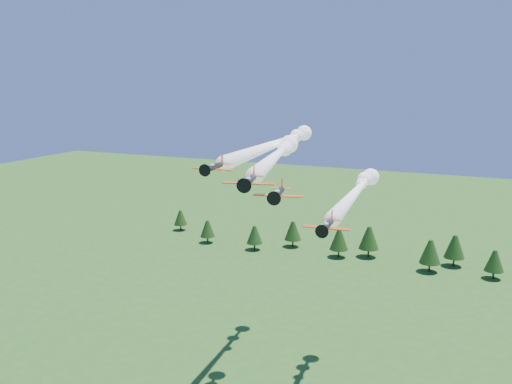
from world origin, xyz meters
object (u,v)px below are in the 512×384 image
at_px(plane_lead, 277,155).
at_px(plane_slot, 278,193).
at_px(plane_right, 357,190).
at_px(plane_left, 277,143).

bearing_deg(plane_lead, plane_slot, -80.19).
distance_m(plane_right, plane_slot, 22.11).
height_order(plane_lead, plane_right, plane_lead).
bearing_deg(plane_slot, plane_left, 99.85).
relative_size(plane_left, plane_slot, 6.53).
bearing_deg(plane_lead, plane_left, 98.10).
relative_size(plane_lead, plane_left, 0.76).
height_order(plane_right, plane_slot, plane_slot).
bearing_deg(plane_right, plane_slot, -117.17).
bearing_deg(plane_left, plane_slot, -72.35).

